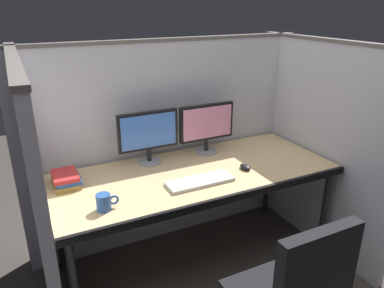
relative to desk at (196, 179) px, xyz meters
The scene contains 11 objects.
ground_plane 0.75m from the desk, 90.00° to the right, with size 8.00×8.00×0.00m, color #423D38.
cubicle_partition_rear 0.47m from the desk, 90.00° to the left, with size 2.21×0.06×1.57m.
cubicle_partition_left 1.00m from the desk, behind, with size 0.06×1.41×1.57m.
cubicle_partition_right 1.00m from the desk, ahead, with size 0.06×1.41×1.57m.
desk is the anchor object (origin of this frame).
monitor_left 0.45m from the desk, 127.81° to the left, with size 0.43×0.17×0.37m.
monitor_right 0.45m from the desk, 50.72° to the left, with size 0.43×0.17×0.37m.
keyboard_main 0.17m from the desk, 108.00° to the right, with size 0.43×0.15×0.02m, color silver.
computer_mouse 0.35m from the desk, 18.69° to the right, with size 0.06×0.10×0.04m.
book_stack 0.84m from the desk, 167.07° to the left, with size 0.16×0.22×0.08m.
coffee_mug 0.71m from the desk, 162.82° to the right, with size 0.13×0.08×0.09m.
Camera 1 is at (-1.02, -1.70, 1.81)m, focal length 34.42 mm.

